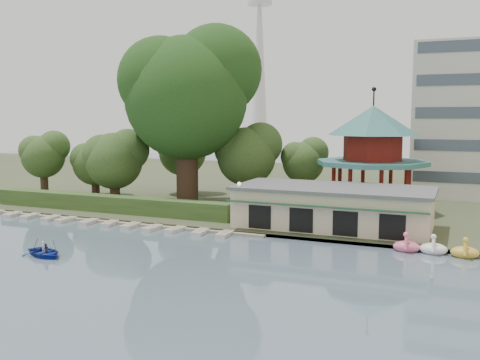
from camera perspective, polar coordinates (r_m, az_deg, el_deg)
The scene contains 14 objects.
ground_plane at distance 36.82m, azimuth -14.05°, elevation -10.72°, with size 220.00×220.00×0.00m, color slate.
shore at distance 83.48m, azimuth 7.75°, elevation -0.65°, with size 220.00×70.00×0.40m, color #424930.
embankment at distance 51.20m, azimuth -2.38°, elevation -5.38°, with size 220.00×0.60×0.30m, color gray.
dock at distance 57.15m, azimuth -13.42°, elevation -4.31°, with size 34.00×1.60×0.24m, color gray.
boathouse at distance 51.95m, azimuth 9.89°, elevation -2.81°, with size 18.60×9.39×3.90m.
pavilion at distance 60.82m, azimuth 13.93°, elevation 3.34°, with size 12.40×12.40×13.50m.
broadcast_tower at distance 180.99m, azimuth 2.09°, elevation 14.12°, with size 8.00×8.00×96.00m.
hedge at distance 61.31m, azimuth -13.91°, elevation -2.45°, with size 30.00×2.00×1.80m, color #395626.
lamp_post at distance 51.55m, azimuth -0.08°, elevation -1.69°, with size 0.36×0.36×4.28m.
big_tree at distance 63.84m, azimuth -5.49°, elevation 9.65°, with size 15.88×14.80×21.37m.
small_trees at distance 68.78m, azimuth -7.98°, elevation 2.70°, with size 38.92×16.83×9.84m.
swan_boats at distance 45.85m, azimuth 24.19°, elevation -7.12°, with size 13.14×2.12×1.92m.
moored_rowboats at distance 56.53m, azimuth -14.85°, elevation -4.41°, with size 29.43×2.70×0.36m.
rowboat_with_passengers at distance 45.11m, azimuth -20.11°, elevation -6.97°, with size 6.15×5.26×2.01m.
Camera 1 is at (21.21, -28.02, 10.97)m, focal length 40.00 mm.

